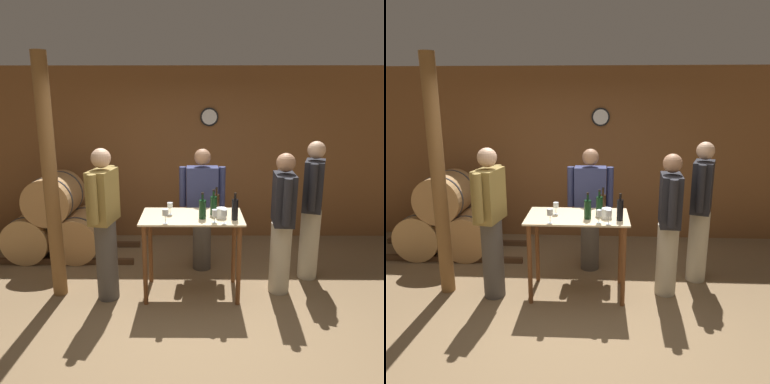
% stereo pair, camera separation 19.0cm
% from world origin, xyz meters
% --- Properties ---
extents(ground_plane, '(14.00, 14.00, 0.00)m').
position_xyz_m(ground_plane, '(0.00, 0.00, 0.00)').
color(ground_plane, brown).
extents(back_wall, '(8.40, 0.08, 2.70)m').
position_xyz_m(back_wall, '(0.00, 2.45, 1.35)').
color(back_wall, brown).
rests_on(back_wall, ground_plane).
extents(barrel_rack, '(2.26, 0.77, 1.21)m').
position_xyz_m(barrel_rack, '(-1.98, 1.62, 0.50)').
color(barrel_rack, '#4C331E').
rests_on(barrel_rack, ground_plane).
extents(tasting_table, '(1.14, 0.64, 0.95)m').
position_xyz_m(tasting_table, '(-0.04, 0.56, 0.75)').
color(tasting_table, beige).
rests_on(tasting_table, ground_plane).
extents(wooden_post, '(0.16, 0.16, 2.70)m').
position_xyz_m(wooden_post, '(-1.59, 0.53, 1.35)').
color(wooden_post, brown).
rests_on(wooden_post, ground_plane).
extents(wine_bottle_far_left, '(0.08, 0.08, 0.29)m').
position_xyz_m(wine_bottle_far_left, '(0.07, 0.46, 1.06)').
color(wine_bottle_far_left, black).
rests_on(wine_bottle_far_left, tasting_table).
extents(wine_bottle_left, '(0.08, 0.08, 0.29)m').
position_xyz_m(wine_bottle_left, '(0.20, 0.61, 1.06)').
color(wine_bottle_left, black).
rests_on(wine_bottle_left, tasting_table).
extents(wine_bottle_center, '(0.07, 0.07, 0.27)m').
position_xyz_m(wine_bottle_center, '(0.24, 0.79, 1.05)').
color(wine_bottle_center, black).
rests_on(wine_bottle_center, tasting_table).
extents(wine_bottle_right, '(0.07, 0.07, 0.30)m').
position_xyz_m(wine_bottle_right, '(0.42, 0.42, 1.07)').
color(wine_bottle_right, black).
rests_on(wine_bottle_right, tasting_table).
extents(wine_glass_near_left, '(0.07, 0.07, 0.16)m').
position_xyz_m(wine_glass_near_left, '(-0.32, 0.29, 1.07)').
color(wine_glass_near_left, silver).
rests_on(wine_glass_near_left, tasting_table).
extents(wine_glass_near_center, '(0.06, 0.06, 0.14)m').
position_xyz_m(wine_glass_near_center, '(-0.29, 0.60, 1.05)').
color(wine_glass_near_center, silver).
rests_on(wine_glass_near_center, tasting_table).
extents(wine_glass_near_right, '(0.06, 0.06, 0.14)m').
position_xyz_m(wine_glass_near_right, '(0.20, 0.33, 1.05)').
color(wine_glass_near_right, silver).
rests_on(wine_glass_near_right, tasting_table).
extents(wine_glass_far_side, '(0.06, 0.06, 0.15)m').
position_xyz_m(wine_glass_far_side, '(0.30, 0.29, 1.06)').
color(wine_glass_far_side, silver).
rests_on(wine_glass_far_side, tasting_table).
extents(ice_bucket, '(0.11, 0.11, 0.11)m').
position_xyz_m(ice_bucket, '(0.28, 0.49, 1.01)').
color(ice_bucket, white).
rests_on(ice_bucket, tasting_table).
extents(person_host, '(0.29, 0.58, 1.72)m').
position_xyz_m(person_host, '(-1.00, 0.44, 0.91)').
color(person_host, '#4C4742').
rests_on(person_host, ground_plane).
extents(person_visitor_with_scarf, '(0.25, 0.59, 1.65)m').
position_xyz_m(person_visitor_with_scarf, '(0.98, 0.60, 0.87)').
color(person_visitor_with_scarf, '#B7AD93').
rests_on(person_visitor_with_scarf, ground_plane).
extents(person_visitor_bearded, '(0.34, 0.56, 1.74)m').
position_xyz_m(person_visitor_bearded, '(1.43, 0.97, 0.92)').
color(person_visitor_bearded, '#B7AD93').
rests_on(person_visitor_bearded, ground_plane).
extents(person_visitor_near_door, '(0.59, 0.24, 1.61)m').
position_xyz_m(person_visitor_near_door, '(0.09, 1.22, 0.85)').
color(person_visitor_near_door, '#4C4742').
rests_on(person_visitor_near_door, ground_plane).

